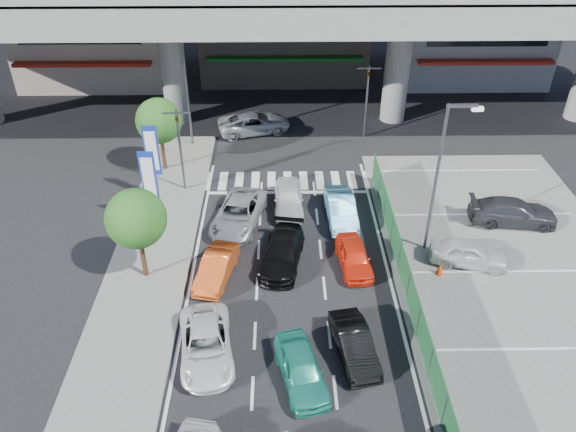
{
  "coord_description": "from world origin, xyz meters",
  "views": [
    {
      "loc": [
        -0.45,
        -17.0,
        17.78
      ],
      "look_at": [
        -0.09,
        5.63,
        2.36
      ],
      "focal_mm": 35.0,
      "sensor_mm": 36.0,
      "label": 1
    }
  ],
  "objects_px": {
    "signboard_near": "(149,180)",
    "traffic_cone": "(440,268)",
    "tree_far": "(159,121)",
    "taxi_orange_left": "(217,268)",
    "tree_near": "(136,219)",
    "crossing_wagon_silver": "(254,123)",
    "traffic_light_left": "(178,131)",
    "street_lamp_left": "(188,78)",
    "sedan_black_mid": "(282,252)",
    "signboard_far": "(152,153)",
    "wagon_silver_front_left": "(238,214)",
    "sedan_white_front_mid": "(289,199)",
    "taxi_orange_right": "(354,257)",
    "parked_sedan_white": "(469,253)",
    "sedan_white_mid_left": "(206,344)",
    "traffic_light_right": "(368,84)",
    "taxi_teal_mid": "(301,369)",
    "street_lamp_right": "(442,168)",
    "parked_sedan_dgrey": "(513,212)",
    "kei_truck_front_right": "(341,208)",
    "hatch_black_mid_right": "(354,344)"
  },
  "relations": [
    {
      "from": "tree_far",
      "to": "taxi_orange_right",
      "type": "bearing_deg",
      "value": -42.18
    },
    {
      "from": "traffic_light_left",
      "to": "parked_sedan_white",
      "type": "distance_m",
      "value": 17.05
    },
    {
      "from": "tree_near",
      "to": "traffic_light_left",
      "type": "bearing_deg",
      "value": 84.29
    },
    {
      "from": "sedan_black_mid",
      "to": "signboard_far",
      "type": "bearing_deg",
      "value": 150.23
    },
    {
      "from": "traffic_cone",
      "to": "taxi_orange_right",
      "type": "bearing_deg",
      "value": 170.0
    },
    {
      "from": "hatch_black_mid_right",
      "to": "kei_truck_front_right",
      "type": "bearing_deg",
      "value": 77.43
    },
    {
      "from": "hatch_black_mid_right",
      "to": "crossing_wagon_silver",
      "type": "bearing_deg",
      "value": 92.42
    },
    {
      "from": "wagon_silver_front_left",
      "to": "sedan_white_front_mid",
      "type": "distance_m",
      "value": 3.15
    },
    {
      "from": "sedan_white_mid_left",
      "to": "sedan_black_mid",
      "type": "distance_m",
      "value": 6.77
    },
    {
      "from": "signboard_far",
      "to": "taxi_orange_right",
      "type": "xyz_separation_m",
      "value": [
        10.75,
        -6.41,
        -2.46
      ]
    },
    {
      "from": "parked_sedan_white",
      "to": "parked_sedan_dgrey",
      "type": "xyz_separation_m",
      "value": [
        3.4,
        3.54,
        0.03
      ]
    },
    {
      "from": "traffic_light_right",
      "to": "sedan_white_mid_left",
      "type": "relative_size",
      "value": 1.15
    },
    {
      "from": "tree_far",
      "to": "traffic_light_left",
      "type": "bearing_deg",
      "value": -57.38
    },
    {
      "from": "crossing_wagon_silver",
      "to": "signboard_far",
      "type": "bearing_deg",
      "value": 134.92
    },
    {
      "from": "traffic_light_right",
      "to": "sedan_white_front_mid",
      "type": "relative_size",
      "value": 1.29
    },
    {
      "from": "tree_near",
      "to": "taxi_orange_left",
      "type": "bearing_deg",
      "value": -2.54
    },
    {
      "from": "sedan_white_mid_left",
      "to": "wagon_silver_front_left",
      "type": "xyz_separation_m",
      "value": [
        0.76,
        9.42,
        0.05
      ]
    },
    {
      "from": "signboard_near",
      "to": "tree_near",
      "type": "distance_m",
      "value": 4.01
    },
    {
      "from": "sedan_white_front_mid",
      "to": "traffic_cone",
      "type": "distance_m",
      "value": 9.39
    },
    {
      "from": "signboard_far",
      "to": "wagon_silver_front_left",
      "type": "height_order",
      "value": "signboard_far"
    },
    {
      "from": "traffic_light_right",
      "to": "wagon_silver_front_left",
      "type": "distance_m",
      "value": 13.86
    },
    {
      "from": "signboard_near",
      "to": "traffic_cone",
      "type": "xyz_separation_m",
      "value": [
        14.44,
        -4.14,
        -2.65
      ]
    },
    {
      "from": "sedan_black_mid",
      "to": "kei_truck_front_right",
      "type": "relative_size",
      "value": 1.07
    },
    {
      "from": "sedan_black_mid",
      "to": "wagon_silver_front_left",
      "type": "xyz_separation_m",
      "value": [
        -2.38,
        3.43,
        0.03
      ]
    },
    {
      "from": "sedan_white_mid_left",
      "to": "parked_sedan_white",
      "type": "xyz_separation_m",
      "value": [
        12.38,
        5.73,
        0.08
      ]
    },
    {
      "from": "street_lamp_left",
      "to": "tree_near",
      "type": "relative_size",
      "value": 1.67
    },
    {
      "from": "signboard_far",
      "to": "taxi_orange_right",
      "type": "relative_size",
      "value": 1.32
    },
    {
      "from": "sedan_white_front_mid",
      "to": "taxi_teal_mid",
      "type": "bearing_deg",
      "value": -89.04
    },
    {
      "from": "sedan_white_mid_left",
      "to": "hatch_black_mid_right",
      "type": "distance_m",
      "value": 6.04
    },
    {
      "from": "tree_near",
      "to": "crossing_wagon_silver",
      "type": "height_order",
      "value": "tree_near"
    },
    {
      "from": "sedan_black_mid",
      "to": "crossing_wagon_silver",
      "type": "height_order",
      "value": "crossing_wagon_silver"
    },
    {
      "from": "taxi_orange_right",
      "to": "parked_sedan_dgrey",
      "type": "height_order",
      "value": "parked_sedan_dgrey"
    },
    {
      "from": "sedan_white_mid_left",
      "to": "taxi_orange_left",
      "type": "xyz_separation_m",
      "value": [
        -0.02,
        4.91,
        -0.01
      ]
    },
    {
      "from": "signboard_far",
      "to": "wagon_silver_front_left",
      "type": "distance_m",
      "value": 6.0
    },
    {
      "from": "taxi_orange_right",
      "to": "traffic_cone",
      "type": "bearing_deg",
      "value": -15.86
    },
    {
      "from": "hatch_black_mid_right",
      "to": "crossing_wagon_silver",
      "type": "distance_m",
      "value": 21.57
    },
    {
      "from": "tree_near",
      "to": "taxi_orange_right",
      "type": "distance_m",
      "value": 10.54
    },
    {
      "from": "taxi_teal_mid",
      "to": "sedan_white_mid_left",
      "type": "bearing_deg",
      "value": 147.22
    },
    {
      "from": "street_lamp_right",
      "to": "signboard_near",
      "type": "height_order",
      "value": "street_lamp_right"
    },
    {
      "from": "parked_sedan_white",
      "to": "taxi_teal_mid",
      "type": "bearing_deg",
      "value": 143.08
    },
    {
      "from": "kei_truck_front_right",
      "to": "taxi_orange_right",
      "type": "bearing_deg",
      "value": -89.19
    },
    {
      "from": "traffic_light_right",
      "to": "sedan_white_mid_left",
      "type": "xyz_separation_m",
      "value": [
        -9.03,
        -20.06,
        -3.31
      ]
    },
    {
      "from": "street_lamp_left",
      "to": "signboard_far",
      "type": "height_order",
      "value": "street_lamp_left"
    },
    {
      "from": "tree_far",
      "to": "traffic_light_right",
      "type": "bearing_deg",
      "value": 18.69
    },
    {
      "from": "wagon_silver_front_left",
      "to": "sedan_white_front_mid",
      "type": "xyz_separation_m",
      "value": [
        2.78,
        1.48,
        0.01
      ]
    },
    {
      "from": "tree_far",
      "to": "kei_truck_front_right",
      "type": "relative_size",
      "value": 1.15
    },
    {
      "from": "sedan_white_mid_left",
      "to": "taxi_orange_left",
      "type": "bearing_deg",
      "value": 81.57
    },
    {
      "from": "tree_far",
      "to": "taxi_orange_left",
      "type": "xyz_separation_m",
      "value": [
        4.25,
        -10.65,
        -2.77
      ]
    },
    {
      "from": "street_lamp_left",
      "to": "tree_near",
      "type": "xyz_separation_m",
      "value": [
        -0.67,
        -14.0,
        -1.38
      ]
    },
    {
      "from": "signboard_far",
      "to": "parked_sedan_white",
      "type": "bearing_deg",
      "value": -21.03
    }
  ]
}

